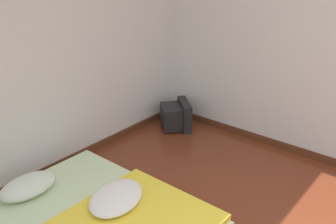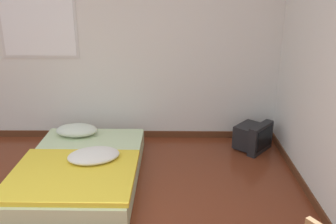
% 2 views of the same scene
% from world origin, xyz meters
% --- Properties ---
extents(mattress_bed, '(1.26, 1.85, 0.37)m').
position_xyz_m(mattress_bed, '(0.03, 1.59, 0.14)').
color(mattress_bed, beige).
rests_on(mattress_bed, ground_plane).
extents(crt_tv, '(0.54, 0.55, 0.37)m').
position_xyz_m(crt_tv, '(2.08, 2.39, 0.18)').
color(crt_tv, black).
rests_on(crt_tv, ground_plane).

